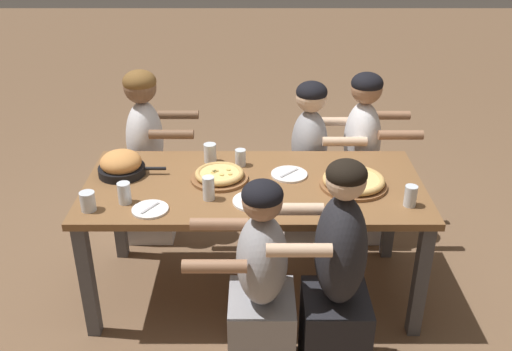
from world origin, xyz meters
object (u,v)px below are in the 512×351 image
at_px(drinking_glass_d, 243,159).
at_px(diner_far_left, 150,162).
at_px(empty_plate_a, 256,201).
at_px(drinking_glass_a, 127,194).
at_px(diner_near_midright, 339,286).
at_px(skillet_bowl, 124,165).
at_px(pizza_board_second, 356,182).
at_px(drinking_glass_f, 90,202).
at_px(drinking_glass_b, 413,197).
at_px(diner_near_center, 263,293).
at_px(drinking_glass_c, 212,154).
at_px(drinking_glass_e, 211,190).
at_px(pizza_board_main, 222,175).
at_px(empty_plate_b, 291,174).
at_px(diner_far_right, 363,164).
at_px(empty_plate_c, 152,209).
at_px(diner_far_midright, 311,168).

distance_m(drinking_glass_d, diner_far_left, 0.80).
distance_m(empty_plate_a, drinking_glass_a, 0.68).
bearing_deg(diner_near_midright, skillet_bowl, 56.38).
xyz_separation_m(pizza_board_second, drinking_glass_f, (-1.40, -0.26, 0.02)).
xyz_separation_m(drinking_glass_f, diner_far_left, (0.13, 0.95, -0.23)).
relative_size(drinking_glass_a, drinking_glass_b, 1.01).
height_order(drinking_glass_f, diner_near_center, diner_near_center).
bearing_deg(drinking_glass_c, drinking_glass_a, -129.68).
bearing_deg(drinking_glass_d, drinking_glass_e, -111.13).
bearing_deg(pizza_board_main, diner_near_center, -71.76).
bearing_deg(diner_far_left, drinking_glass_b, 59.63).
bearing_deg(empty_plate_b, diner_far_left, 149.12).
bearing_deg(pizza_board_second, drinking_glass_b, -39.03).
distance_m(empty_plate_a, diner_near_center, 0.51).
bearing_deg(drinking_glass_c, empty_plate_b, -21.22).
relative_size(drinking_glass_f, diner_far_left, 0.09).
xyz_separation_m(pizza_board_main, drinking_glass_c, (-0.07, 0.24, 0.02)).
height_order(drinking_glass_b, diner_far_right, diner_far_right).
relative_size(pizza_board_main, diner_far_left, 0.27).
bearing_deg(empty_plate_b, diner_near_midright, -75.72).
bearing_deg(drinking_glass_e, skillet_bowl, 150.84).
relative_size(drinking_glass_d, diner_near_midright, 0.08).
relative_size(empty_plate_c, diner_far_left, 0.16).
distance_m(drinking_glass_f, diner_near_midright, 1.32).
relative_size(pizza_board_main, empty_plate_b, 1.55).
bearing_deg(drinking_glass_d, drinking_glass_f, -145.62).
bearing_deg(pizza_board_main, diner_far_midright, 47.03).
xyz_separation_m(skillet_bowl, diner_far_left, (0.04, 0.54, -0.24)).
distance_m(diner_near_center, diner_far_right, 1.48).
bearing_deg(diner_near_center, drinking_glass_b, -62.21).
distance_m(pizza_board_main, empty_plate_a, 0.32).
distance_m(empty_plate_a, diner_far_left, 1.14).
height_order(skillet_bowl, drinking_glass_c, skillet_bowl).
bearing_deg(empty_plate_b, pizza_board_second, -21.10).
bearing_deg(diner_near_midright, drinking_glass_e, 53.02).
distance_m(drinking_glass_d, drinking_glass_f, 0.93).
bearing_deg(drinking_glass_f, drinking_glass_c, 44.53).
xyz_separation_m(diner_near_center, diner_far_midright, (0.34, 1.31, 0.02)).
distance_m(pizza_board_second, drinking_glass_d, 0.69).
xyz_separation_m(drinking_glass_b, diner_far_midright, (-0.44, 0.90, -0.28)).
height_order(pizza_board_second, diner_far_midright, diner_far_midright).
bearing_deg(skillet_bowl, drinking_glass_f, -102.04).
distance_m(empty_plate_a, drinking_glass_d, 0.45).
bearing_deg(pizza_board_main, empty_plate_b, 7.84).
bearing_deg(diner_far_midright, diner_far_right, 90.00).
relative_size(drinking_glass_b, drinking_glass_c, 0.99).
bearing_deg(skillet_bowl, drinking_glass_a, -75.65).
distance_m(drinking_glass_f, diner_near_center, 1.00).
bearing_deg(diner_far_right, drinking_glass_b, 5.84).
height_order(pizza_board_second, drinking_glass_b, drinking_glass_b).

